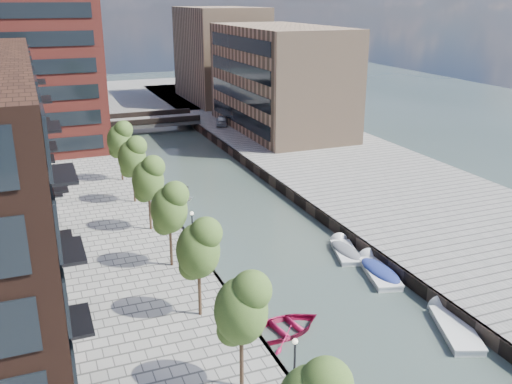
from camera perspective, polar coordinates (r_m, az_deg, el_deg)
water at (r=56.15m, az=-3.55°, el=-0.48°), size 300.00×300.00×0.00m
quay_right at (r=62.54m, az=10.50°, el=1.75°), size 20.00×140.00×1.00m
quay_wall_left at (r=54.52m, az=-9.66°, el=-0.77°), size 0.25×140.00×1.00m
quay_wall_right at (r=58.05m, az=2.16°, el=0.72°), size 0.25×140.00×1.00m
far_closure at (r=113.07m, az=-13.27°, el=9.19°), size 80.00×40.00×1.00m
tower at (r=75.46m, az=-23.07°, el=15.49°), size 18.00×18.00×30.00m
tan_block_near at (r=79.99m, az=2.39°, el=11.27°), size 12.00×25.00×14.00m
tan_block_far at (r=104.01m, az=-3.58°, el=13.57°), size 12.00×20.00×16.00m
bridge at (r=85.75m, az=-10.34°, el=7.02°), size 13.00×6.00×1.30m
tree_1 at (r=26.38m, az=-1.50°, el=-11.37°), size 2.50×2.50×5.95m
tree_2 at (r=32.32m, az=-5.82°, el=-5.49°), size 2.50×2.50×5.95m
tree_3 at (r=38.62m, az=-8.71°, el=-1.46°), size 2.50×2.50×5.95m
tree_4 at (r=45.12m, az=-10.77°, el=1.43°), size 2.50×2.50×5.95m
tree_5 at (r=51.76m, az=-12.30°, el=3.58°), size 2.50×2.50×5.95m
tree_6 at (r=58.48m, az=-13.50°, el=5.24°), size 2.50×2.50×5.95m
lamp_0 at (r=25.48m, az=3.86°, el=-17.46°), size 0.24×0.24×4.12m
lamp_1 at (r=38.66m, az=-6.35°, el=-4.19°), size 0.24×0.24×4.12m
lamp_2 at (r=53.40m, az=-10.99°, el=2.14°), size 0.24×0.24×4.12m
sloop_2 at (r=34.45m, az=2.81°, el=-13.81°), size 5.50×4.36×1.02m
sloop_3 at (r=54.99m, az=-8.61°, el=-1.09°), size 4.81×3.59×0.95m
sloop_4 at (r=58.17m, az=-8.74°, el=0.02°), size 4.34×3.12×0.89m
motorboat_2 at (r=36.75m, az=19.00°, el=-12.47°), size 3.55×5.52×1.74m
motorboat_3 at (r=41.74m, az=12.07°, el=-7.70°), size 3.01×5.42×1.71m
motorboat_4 at (r=44.49m, az=8.83°, el=-5.79°), size 2.74×4.73×1.49m
car at (r=83.12m, az=-3.44°, el=7.13°), size 2.86×4.34×1.37m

